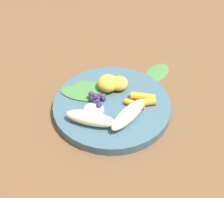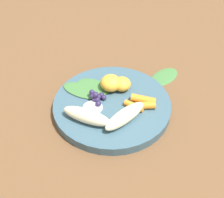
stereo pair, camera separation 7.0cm
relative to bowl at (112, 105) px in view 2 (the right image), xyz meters
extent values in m
plane|color=brown|center=(0.00, 0.00, -0.01)|extent=(2.40, 2.40, 0.00)
cylinder|color=#385666|center=(0.00, 0.00, 0.00)|extent=(0.28, 0.28, 0.02)
ellipsoid|color=beige|center=(-0.01, 0.07, 0.03)|extent=(0.12, 0.09, 0.03)
ellipsoid|color=beige|center=(0.07, 0.05, 0.03)|extent=(0.11, 0.09, 0.03)
ellipsoid|color=#F4A833|center=(-0.01, -0.05, 0.03)|extent=(0.05, 0.05, 0.04)
ellipsoid|color=#F4A833|center=(-0.03, -0.04, 0.03)|extent=(0.04, 0.04, 0.03)
cylinder|color=orange|center=(-0.05, 0.03, 0.02)|extent=(0.04, 0.04, 0.01)
cylinder|color=orange|center=(-0.07, 0.04, 0.02)|extent=(0.05, 0.02, 0.02)
cylinder|color=orange|center=(-0.07, 0.02, 0.02)|extent=(0.06, 0.05, 0.02)
sphere|color=#2D234C|center=(0.03, -0.01, 0.02)|extent=(0.01, 0.01, 0.01)
sphere|color=#2D234C|center=(0.03, 0.01, 0.02)|extent=(0.01, 0.01, 0.01)
sphere|color=#2D234C|center=(0.02, -0.01, 0.02)|extent=(0.01, 0.01, 0.01)
sphere|color=#2D234C|center=(0.04, -0.01, 0.02)|extent=(0.01, 0.01, 0.01)
sphere|color=#2D234C|center=(0.04, -0.02, 0.03)|extent=(0.01, 0.01, 0.01)
sphere|color=#2D234C|center=(0.03, -0.02, 0.02)|extent=(0.01, 0.01, 0.01)
sphere|color=#2D234C|center=(0.04, -0.01, 0.03)|extent=(0.01, 0.01, 0.01)
sphere|color=#2D234C|center=(0.03, -0.01, 0.02)|extent=(0.01, 0.01, 0.01)
sphere|color=#2D234C|center=(0.02, -0.02, 0.02)|extent=(0.01, 0.01, 0.01)
sphere|color=#2D234C|center=(0.04, -0.03, 0.03)|extent=(0.01, 0.01, 0.01)
cylinder|color=white|center=(0.05, 0.01, 0.01)|extent=(0.05, 0.05, 0.00)
ellipsoid|color=#3D7038|center=(0.04, -0.06, 0.01)|extent=(0.10, 0.10, 0.00)
ellipsoid|color=#3D7038|center=(0.06, -0.05, 0.01)|extent=(0.11, 0.10, 0.00)
ellipsoid|color=#3D7038|center=(-0.17, -0.09, -0.01)|extent=(0.11, 0.10, 0.01)
camera|label=1|loc=(0.18, 0.48, 0.50)|focal=47.16mm
camera|label=2|loc=(0.11, 0.50, 0.50)|focal=47.16mm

